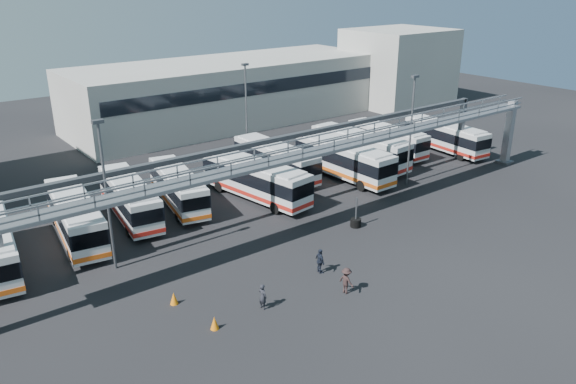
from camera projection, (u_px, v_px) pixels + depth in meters
ground at (369, 245)px, 40.97m from camera, size 140.00×140.00×0.00m
gantry at (319, 154)px, 43.31m from camera, size 51.40×5.15×7.10m
warehouse at (230, 91)px, 74.42m from camera, size 42.00×14.00×8.00m
building_right at (398, 67)px, 84.22m from camera, size 14.00×12.00×11.00m
light_pole_left at (106, 189)px, 35.71m from camera, size 0.70×0.35×10.21m
light_pole_mid at (411, 125)px, 50.88m from camera, size 0.70×0.35×10.21m
light_pole_back at (246, 108)px, 57.42m from camera, size 0.70×0.35×10.21m
bus_1 at (75, 216)px, 41.39m from camera, size 4.01×11.22×3.34m
bus_2 at (129, 197)px, 44.95m from camera, size 3.93×10.87×3.23m
bus_3 at (178, 186)px, 47.46m from camera, size 4.31×10.52×3.11m
bus_4 at (255, 178)px, 48.77m from camera, size 4.26×11.60×3.44m
bus_5 at (276, 159)px, 54.14m from camera, size 2.58×10.83×3.28m
bus_6 at (344, 159)px, 53.89m from camera, size 2.84×11.44×3.46m
bus_7 at (359, 147)px, 57.44m from camera, size 3.57×11.68×3.50m
bus_8 at (387, 139)px, 61.34m from camera, size 2.46×10.16×3.08m
bus_9 at (445, 136)px, 62.12m from camera, size 3.39×10.65×3.18m
pedestrian_a at (263, 296)px, 32.94m from camera, size 0.46×0.63×1.61m
pedestrian_c at (346, 281)px, 34.54m from camera, size 0.73×1.16×1.71m
pedestrian_d at (320, 261)px, 36.89m from camera, size 0.60×1.07×1.72m
cone_left at (215, 323)px, 31.17m from camera, size 0.61×0.61×0.77m
cone_right at (174, 298)px, 33.54m from camera, size 0.58×0.58×0.77m
tire_stack at (356, 222)px, 43.84m from camera, size 0.85×0.85×2.43m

